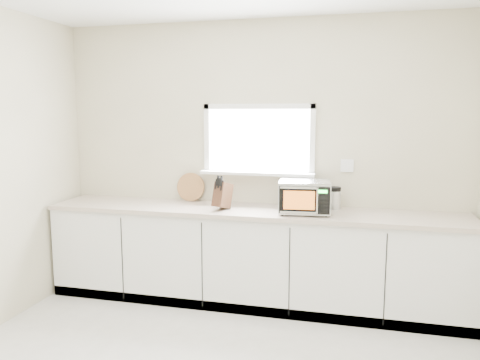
% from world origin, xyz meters
% --- Properties ---
extents(back_wall, '(4.00, 0.17, 2.70)m').
position_xyz_m(back_wall, '(0.00, 2.00, 1.36)').
color(back_wall, beige).
rests_on(back_wall, ground).
extents(cabinets, '(3.92, 0.60, 0.88)m').
position_xyz_m(cabinets, '(0.00, 1.70, 0.44)').
color(cabinets, silver).
rests_on(cabinets, ground).
extents(countertop, '(3.92, 0.64, 0.04)m').
position_xyz_m(countertop, '(0.00, 1.69, 0.90)').
color(countertop, beige).
rests_on(countertop, cabinets).
extents(microwave, '(0.48, 0.40, 0.29)m').
position_xyz_m(microwave, '(0.49, 1.63, 1.07)').
color(microwave, black).
rests_on(microwave, countertop).
extents(knife_block, '(0.17, 0.25, 0.32)m').
position_xyz_m(knife_block, '(-0.26, 1.62, 1.06)').
color(knife_block, '#472B19').
rests_on(knife_block, countertop).
extents(cutting_board, '(0.29, 0.07, 0.29)m').
position_xyz_m(cutting_board, '(-0.70, 1.94, 1.06)').
color(cutting_board, olive).
rests_on(cutting_board, countertop).
extents(coffee_grinder, '(0.12, 0.12, 0.21)m').
position_xyz_m(coffee_grinder, '(0.75, 1.89, 1.02)').
color(coffee_grinder, silver).
rests_on(coffee_grinder, countertop).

